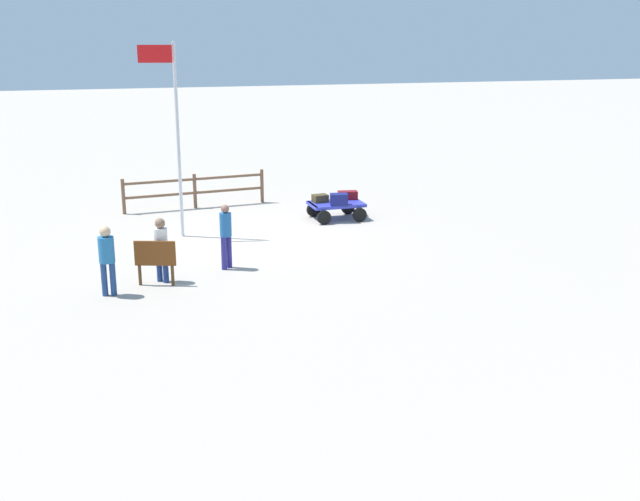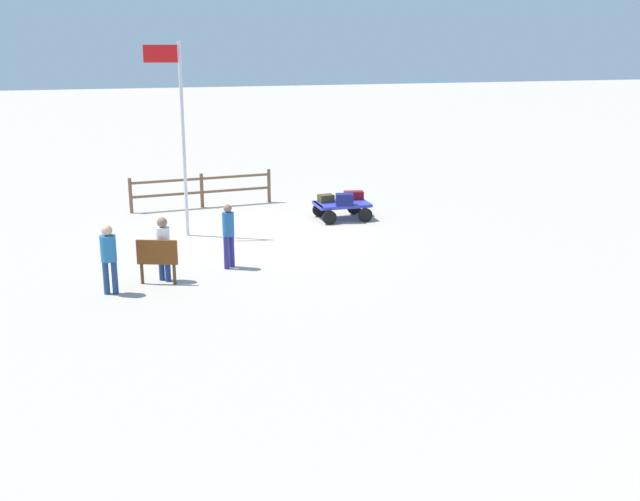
{
  "view_description": "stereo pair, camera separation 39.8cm",
  "coord_description": "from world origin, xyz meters",
  "px_view_note": "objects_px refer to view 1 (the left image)",
  "views": [
    {
      "loc": [
        4.12,
        22.57,
        6.15
      ],
      "look_at": [
        -0.25,
        6.0,
        1.24
      ],
      "focal_mm": 44.33,
      "sensor_mm": 36.0,
      "label": 1
    },
    {
      "loc": [
        3.73,
        22.67,
        6.15
      ],
      "look_at": [
        -0.25,
        6.0,
        1.24
      ],
      "focal_mm": 44.33,
      "sensor_mm": 36.0,
      "label": 2
    }
  ],
  "objects_px": {
    "suitcase_navy": "(320,198)",
    "worker_lead": "(226,233)",
    "worker_supervisor": "(107,255)",
    "luggage_cart": "(336,207)",
    "worker_trailing": "(161,245)",
    "suitcase_dark": "(348,195)",
    "signboard": "(155,257)",
    "suitcase_tan": "(339,199)",
    "flagpole": "(174,125)"
  },
  "relations": [
    {
      "from": "suitcase_tan",
      "to": "suitcase_navy",
      "type": "bearing_deg",
      "value": -53.03
    },
    {
      "from": "suitcase_dark",
      "to": "flagpole",
      "type": "xyz_separation_m",
      "value": [
        5.7,
        1.31,
        2.67
      ]
    },
    {
      "from": "suitcase_navy",
      "to": "suitcase_tan",
      "type": "bearing_deg",
      "value": 126.97
    },
    {
      "from": "suitcase_navy",
      "to": "worker_lead",
      "type": "relative_size",
      "value": 0.31
    },
    {
      "from": "suitcase_dark",
      "to": "signboard",
      "type": "bearing_deg",
      "value": 41.42
    },
    {
      "from": "suitcase_navy",
      "to": "worker_trailing",
      "type": "xyz_separation_m",
      "value": [
        5.48,
        5.45,
        0.27
      ]
    },
    {
      "from": "worker_trailing",
      "to": "flagpole",
      "type": "distance_m",
      "value": 5.01
    },
    {
      "from": "suitcase_tan",
      "to": "suitcase_dark",
      "type": "distance_m",
      "value": 0.96
    },
    {
      "from": "worker_supervisor",
      "to": "flagpole",
      "type": "xyz_separation_m",
      "value": [
        -2.07,
        -5.05,
        2.35
      ]
    },
    {
      "from": "flagpole",
      "to": "signboard",
      "type": "height_order",
      "value": "flagpole"
    },
    {
      "from": "suitcase_navy",
      "to": "worker_trailing",
      "type": "distance_m",
      "value": 7.73
    },
    {
      "from": "suitcase_tan",
      "to": "suitcase_dark",
      "type": "relative_size",
      "value": 0.89
    },
    {
      "from": "luggage_cart",
      "to": "worker_trailing",
      "type": "bearing_deg",
      "value": 41.37
    },
    {
      "from": "flagpole",
      "to": "signboard",
      "type": "distance_m",
      "value": 5.34
    },
    {
      "from": "suitcase_tan",
      "to": "flagpole",
      "type": "height_order",
      "value": "flagpole"
    },
    {
      "from": "worker_trailing",
      "to": "flagpole",
      "type": "bearing_deg",
      "value": -100.16
    },
    {
      "from": "suitcase_dark",
      "to": "flagpole",
      "type": "bearing_deg",
      "value": 12.92
    },
    {
      "from": "luggage_cart",
      "to": "signboard",
      "type": "distance_m",
      "value": 8.2
    },
    {
      "from": "suitcase_tan",
      "to": "worker_lead",
      "type": "distance_m",
      "value": 5.92
    },
    {
      "from": "flagpole",
      "to": "suitcase_navy",
      "type": "bearing_deg",
      "value": -166.56
    },
    {
      "from": "suitcase_tan",
      "to": "suitcase_navy",
      "type": "height_order",
      "value": "suitcase_tan"
    },
    {
      "from": "suitcase_navy",
      "to": "worker_trailing",
      "type": "height_order",
      "value": "worker_trailing"
    },
    {
      "from": "suitcase_tan",
      "to": "signboard",
      "type": "xyz_separation_m",
      "value": [
        6.11,
        5.06,
        -0.01
      ]
    },
    {
      "from": "suitcase_tan",
      "to": "flagpole",
      "type": "distance_m",
      "value": 5.81
    },
    {
      "from": "worker_supervisor",
      "to": "worker_trailing",
      "type": "bearing_deg",
      "value": -150.79
    },
    {
      "from": "flagpole",
      "to": "worker_supervisor",
      "type": "bearing_deg",
      "value": 67.73
    },
    {
      "from": "luggage_cart",
      "to": "suitcase_dark",
      "type": "distance_m",
      "value": 0.72
    },
    {
      "from": "suitcase_dark",
      "to": "worker_lead",
      "type": "xyz_separation_m",
      "value": [
        4.77,
        4.93,
        0.28
      ]
    },
    {
      "from": "suitcase_dark",
      "to": "signboard",
      "type": "distance_m",
      "value": 8.86
    },
    {
      "from": "suitcase_tan",
      "to": "worker_supervisor",
      "type": "height_order",
      "value": "worker_supervisor"
    },
    {
      "from": "suitcase_dark",
      "to": "worker_supervisor",
      "type": "height_order",
      "value": "worker_supervisor"
    },
    {
      "from": "luggage_cart",
      "to": "signboard",
      "type": "relative_size",
      "value": 1.6
    },
    {
      "from": "signboard",
      "to": "flagpole",
      "type": "bearing_deg",
      "value": -101.74
    },
    {
      "from": "flagpole",
      "to": "luggage_cart",
      "type": "bearing_deg",
      "value": -170.06
    },
    {
      "from": "suitcase_dark",
      "to": "worker_supervisor",
      "type": "relative_size",
      "value": 0.4
    },
    {
      "from": "worker_lead",
      "to": "signboard",
      "type": "bearing_deg",
      "value": 26.56
    },
    {
      "from": "luggage_cart",
      "to": "suitcase_navy",
      "type": "height_order",
      "value": "suitcase_navy"
    },
    {
      "from": "worker_lead",
      "to": "flagpole",
      "type": "relative_size",
      "value": 0.3
    },
    {
      "from": "signboard",
      "to": "worker_trailing",
      "type": "bearing_deg",
      "value": -127.08
    },
    {
      "from": "signboard",
      "to": "luggage_cart",
      "type": "bearing_deg",
      "value": -138.24
    },
    {
      "from": "worker_lead",
      "to": "signboard",
      "type": "relative_size",
      "value": 1.52
    },
    {
      "from": "suitcase_navy",
      "to": "worker_lead",
      "type": "distance_m",
      "value": 6.07
    },
    {
      "from": "luggage_cart",
      "to": "suitcase_navy",
      "type": "distance_m",
      "value": 0.58
    },
    {
      "from": "suitcase_dark",
      "to": "worker_lead",
      "type": "distance_m",
      "value": 6.87
    },
    {
      "from": "suitcase_tan",
      "to": "worker_lead",
      "type": "xyz_separation_m",
      "value": [
        4.24,
        4.13,
        0.23
      ]
    },
    {
      "from": "worker_lead",
      "to": "worker_supervisor",
      "type": "height_order",
      "value": "worker_lead"
    },
    {
      "from": "flagpole",
      "to": "signboard",
      "type": "bearing_deg",
      "value": 78.26
    },
    {
      "from": "luggage_cart",
      "to": "suitcase_tan",
      "type": "bearing_deg",
      "value": 89.28
    },
    {
      "from": "suitcase_dark",
      "to": "worker_trailing",
      "type": "relative_size",
      "value": 0.42
    },
    {
      "from": "suitcase_navy",
      "to": "worker_supervisor",
      "type": "distance_m",
      "value": 9.17
    }
  ]
}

